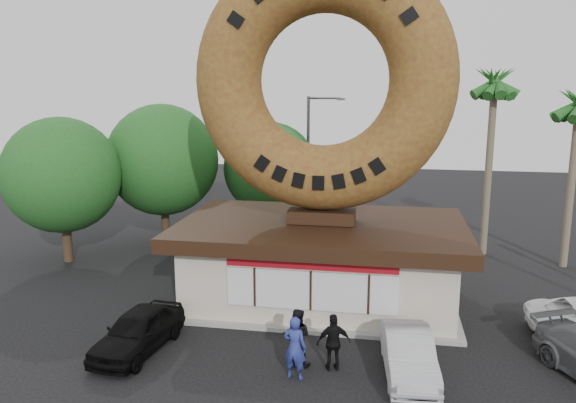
# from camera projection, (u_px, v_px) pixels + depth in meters

# --- Properties ---
(ground) EXTENTS (90.00, 90.00, 0.00)m
(ground) POSITION_uv_depth(u_px,v_px,m) (297.00, 373.00, 17.00)
(ground) COLOR black
(ground) RESTS_ON ground
(donut_shop) EXTENTS (11.20, 7.20, 3.80)m
(donut_shop) POSITION_uv_depth(u_px,v_px,m) (321.00, 259.00, 22.41)
(donut_shop) COLOR beige
(donut_shop) RESTS_ON ground
(giant_donut) EXTENTS (9.88, 2.52, 9.88)m
(giant_donut) POSITION_uv_depth(u_px,v_px,m) (324.00, 81.00, 21.03)
(giant_donut) COLOR olive
(giant_donut) RESTS_ON donut_shop
(tree_west) EXTENTS (6.00, 6.00, 7.65)m
(tree_west) POSITION_uv_depth(u_px,v_px,m) (163.00, 160.00, 30.25)
(tree_west) COLOR #473321
(tree_west) RESTS_ON ground
(tree_mid) EXTENTS (5.20, 5.20, 6.63)m
(tree_mid) POSITION_uv_depth(u_px,v_px,m) (270.00, 169.00, 31.35)
(tree_mid) COLOR #473321
(tree_mid) RESTS_ON ground
(tree_far) EXTENTS (5.60, 5.60, 7.14)m
(tree_far) POSITION_uv_depth(u_px,v_px,m) (62.00, 175.00, 27.06)
(tree_far) COLOR #473321
(tree_far) RESTS_ON ground
(palm_near) EXTENTS (2.60, 2.60, 9.75)m
(palm_near) POSITION_uv_depth(u_px,v_px,m) (494.00, 89.00, 27.51)
(palm_near) COLOR #726651
(palm_near) RESTS_ON ground
(street_lamp) EXTENTS (2.11, 0.20, 8.00)m
(street_lamp) POSITION_uv_depth(u_px,v_px,m) (311.00, 159.00, 31.85)
(street_lamp) COLOR #59595E
(street_lamp) RESTS_ON ground
(person_left) EXTENTS (0.79, 0.59, 1.94)m
(person_left) POSITION_uv_depth(u_px,v_px,m) (295.00, 348.00, 16.52)
(person_left) COLOR navy
(person_left) RESTS_ON ground
(person_center) EXTENTS (0.92, 0.73, 1.84)m
(person_center) POSITION_uv_depth(u_px,v_px,m) (297.00, 337.00, 17.33)
(person_center) COLOR black
(person_center) RESTS_ON ground
(person_right) EXTENTS (1.13, 0.74, 1.79)m
(person_right) POSITION_uv_depth(u_px,v_px,m) (334.00, 342.00, 17.04)
(person_right) COLOR black
(person_right) RESTS_ON ground
(car_black) EXTENTS (2.11, 4.25, 1.39)m
(car_black) POSITION_uv_depth(u_px,v_px,m) (138.00, 331.00, 18.31)
(car_black) COLOR black
(car_black) RESTS_ON ground
(car_silver) EXTENTS (1.78, 4.12, 1.32)m
(car_silver) POSITION_uv_depth(u_px,v_px,m) (409.00, 354.00, 16.80)
(car_silver) COLOR #B1B1B6
(car_silver) RESTS_ON ground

